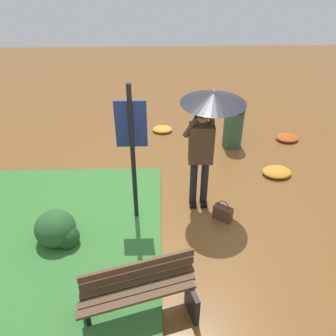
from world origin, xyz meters
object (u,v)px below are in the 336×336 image
handbag (223,213)px  trash_bin (233,128)px  person_with_umbrella (208,121)px  park_bench (138,291)px  info_sign_post (132,140)px

handbag → trash_bin: trash_bin is taller
person_with_umbrella → handbag: size_ratio=5.53×
person_with_umbrella → park_bench: size_ratio=1.42×
info_sign_post → handbag: (1.38, -0.08, -1.32)m
trash_bin → handbag: bearing=-103.1°
info_sign_post → park_bench: bearing=-86.4°
person_with_umbrella → handbag: bearing=-56.5°
handbag → park_bench: (-1.28, -1.66, 0.28)m
person_with_umbrella → info_sign_post: (-1.11, -0.34, -0.11)m
info_sign_post → park_bench: 2.04m
trash_bin → person_with_umbrella: bearing=-113.5°
info_sign_post → handbag: size_ratio=6.22×
park_bench → handbag: bearing=52.5°
handbag → park_bench: park_bench is taller
park_bench → trash_bin: size_ratio=1.73×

